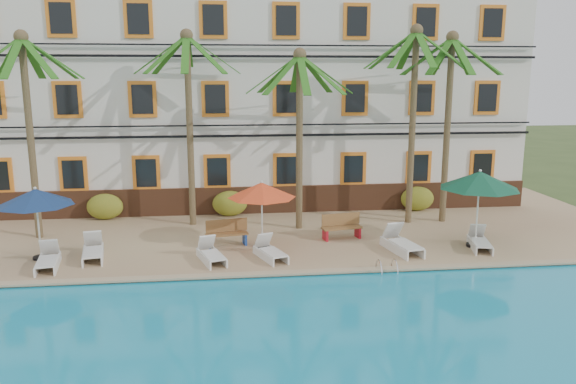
{
  "coord_description": "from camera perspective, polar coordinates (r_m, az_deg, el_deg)",
  "views": [
    {
      "loc": [
        -1.21,
        -17.14,
        6.23
      ],
      "look_at": [
        1.12,
        3.0,
        2.0
      ],
      "focal_mm": 35.0,
      "sensor_mm": 36.0,
      "label": 1
    }
  ],
  "objects": [
    {
      "name": "umbrella_blue",
      "position": [
        20.0,
        -24.24,
        -0.51
      ],
      "size": [
        2.44,
        2.44,
        2.44
      ],
      "color": "black",
      "rests_on": "pool_deck"
    },
    {
      "name": "lounger_e",
      "position": [
        19.83,
        11.43,
        -5.1
      ],
      "size": [
        1.07,
        2.05,
        0.92
      ],
      "color": "silver",
      "rests_on": "pool_deck"
    },
    {
      "name": "lounger_b",
      "position": [
        19.79,
        -19.21,
        -5.65
      ],
      "size": [
        0.95,
        1.88,
        0.85
      ],
      "color": "silver",
      "rests_on": "pool_deck"
    },
    {
      "name": "pool_coping",
      "position": [
        17.33,
        -2.23,
        -8.3
      ],
      "size": [
        30.0,
        0.35,
        0.06
      ],
      "primitive_type": "cube",
      "color": "tan",
      "rests_on": "pool_deck"
    },
    {
      "name": "umbrella_red",
      "position": [
        19.53,
        -2.69,
        0.16
      ],
      "size": [
        2.4,
        2.4,
        2.4
      ],
      "color": "black",
      "rests_on": "pool_deck"
    },
    {
      "name": "bench_left",
      "position": [
        20.21,
        -6.29,
        -4.11
      ],
      "size": [
        1.56,
        0.74,
        0.93
      ],
      "color": "olive",
      "rests_on": "pool_deck"
    },
    {
      "name": "palm_b",
      "position": [
        22.57,
        -10.04,
        9.02
      ],
      "size": [
        4.09,
        4.09,
        7.73
      ],
      "color": "brown",
      "rests_on": "pool_deck"
    },
    {
      "name": "shrub_right",
      "position": [
        25.82,
        13.0,
        -0.66
      ],
      "size": [
        1.5,
        0.9,
        1.1
      ],
      "primitive_type": "ellipsoid",
      "color": "#36631C",
      "rests_on": "pool_deck"
    },
    {
      "name": "pool_ladder",
      "position": [
        17.91,
        9.99,
        -7.9
      ],
      "size": [
        0.54,
        0.74,
        0.74
      ],
      "color": "silver",
      "rests_on": "ground"
    },
    {
      "name": "ground",
      "position": [
        18.27,
        -2.44,
        -8.16
      ],
      "size": [
        100.0,
        100.0,
        0.0
      ],
      "primitive_type": "plane",
      "color": "#384C23",
      "rests_on": "ground"
    },
    {
      "name": "lounger_d",
      "position": [
        18.73,
        -1.84,
        -6.02
      ],
      "size": [
        1.11,
        1.75,
        0.78
      ],
      "color": "silver",
      "rests_on": "pool_deck"
    },
    {
      "name": "shrub_left",
      "position": [
        24.86,
        -18.1,
        -1.42
      ],
      "size": [
        1.5,
        0.9,
        1.1
      ],
      "primitive_type": "ellipsoid",
      "color": "#36631C",
      "rests_on": "pool_deck"
    },
    {
      "name": "lounger_f",
      "position": [
        20.88,
        18.89,
        -4.77
      ],
      "size": [
        0.97,
        1.77,
        0.79
      ],
      "color": "silver",
      "rests_on": "pool_deck"
    },
    {
      "name": "palm_c",
      "position": [
        21.68,
        1.18,
        7.95
      ],
      "size": [
        4.09,
        4.09,
        7.0
      ],
      "color": "brown",
      "rests_on": "pool_deck"
    },
    {
      "name": "palm_d",
      "position": [
        23.1,
        12.64,
        9.27
      ],
      "size": [
        4.09,
        4.09,
        7.93
      ],
      "color": "brown",
      "rests_on": "pool_deck"
    },
    {
      "name": "palm_a",
      "position": [
        22.41,
        -24.94,
        7.83
      ],
      "size": [
        4.09,
        4.09,
        7.55
      ],
      "color": "brown",
      "rests_on": "pool_deck"
    },
    {
      "name": "shrub_mid",
      "position": [
        24.35,
        -5.93,
        -1.16
      ],
      "size": [
        1.5,
        0.9,
        1.1
      ],
      "primitive_type": "ellipsoid",
      "color": "#36631C",
      "rests_on": "pool_deck"
    },
    {
      "name": "umbrella_green",
      "position": [
        20.6,
        18.88,
        1.1
      ],
      "size": [
        2.79,
        2.79,
        2.79
      ],
      "color": "black",
      "rests_on": "pool_deck"
    },
    {
      "name": "lounger_a",
      "position": [
        19.4,
        -23.21,
        -6.34
      ],
      "size": [
        0.88,
        1.8,
        0.81
      ],
      "color": "silver",
      "rests_on": "pool_deck"
    },
    {
      "name": "bench_right",
      "position": [
        21.01,
        5.4,
        -3.47
      ],
      "size": [
        1.56,
        0.74,
        0.93
      ],
      "color": "olive",
      "rests_on": "pool_deck"
    },
    {
      "name": "pool_deck",
      "position": [
        22.99,
        -3.36,
        -3.63
      ],
      "size": [
        30.0,
        12.0,
        0.25
      ],
      "primitive_type": "cube",
      "color": "tan",
      "rests_on": "ground"
    },
    {
      "name": "palm_e",
      "position": [
        23.64,
        16.02,
        8.81
      ],
      "size": [
        4.09,
        4.09,
        7.69
      ],
      "color": "brown",
      "rests_on": "pool_deck"
    },
    {
      "name": "hotel_building",
      "position": [
        27.16,
        -4.12,
        9.95
      ],
      "size": [
        25.4,
        6.44,
        10.22
      ],
      "color": "silver",
      "rests_on": "pool_deck"
    },
    {
      "name": "lounger_c",
      "position": [
        18.6,
        -7.82,
        -6.25
      ],
      "size": [
        1.06,
        1.77,
        0.79
      ],
      "color": "silver",
      "rests_on": "pool_deck"
    }
  ]
}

